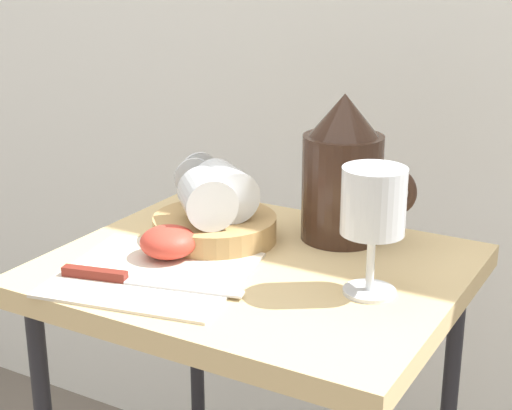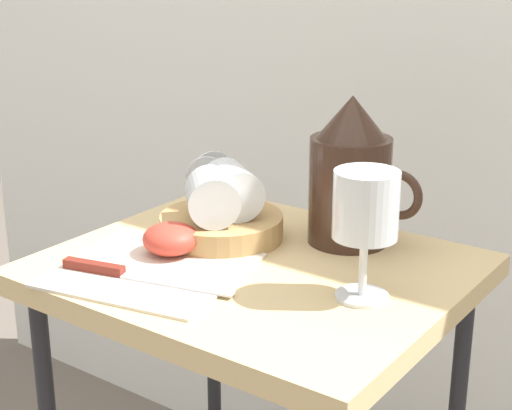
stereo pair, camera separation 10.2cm
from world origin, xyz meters
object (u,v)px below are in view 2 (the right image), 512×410
object	(u,v)px
wine_glass_upright	(366,212)
wine_glass_tipped_near	(231,189)
knife	(121,273)
pitcher	(350,185)
basket_tray	(221,227)
wine_glass_tipped_far	(212,196)
apple_half_left	(171,239)
table	(256,317)

from	to	relation	value
wine_glass_upright	wine_glass_tipped_near	bearing A→B (deg)	163.43
wine_glass_tipped_near	knife	distance (m)	0.21
pitcher	wine_glass_upright	distance (m)	0.19
basket_tray	pitcher	distance (m)	0.19
basket_tray	wine_glass_upright	bearing A→B (deg)	-13.07
knife	wine_glass_tipped_far	bearing A→B (deg)	84.10
wine_glass_upright	wine_glass_tipped_near	size ratio (longest dim) A/B	0.99
pitcher	apple_half_left	world-z (taller)	pitcher
pitcher	wine_glass_upright	bearing A→B (deg)	-55.79
pitcher	knife	xyz separation A→B (m)	(-0.17, -0.28, -0.07)
table	basket_tray	xyz separation A→B (m)	(-0.09, 0.04, 0.10)
pitcher	wine_glass_tipped_far	size ratio (longest dim) A/B	1.40
table	apple_half_left	size ratio (longest dim) A/B	9.32
pitcher	knife	bearing A→B (deg)	-120.72
wine_glass_upright	wine_glass_tipped_near	world-z (taller)	wine_glass_upright
table	wine_glass_upright	size ratio (longest dim) A/B	4.53
knife	table	bearing A→B (deg)	52.92
knife	basket_tray	bearing A→B (deg)	85.50
wine_glass_upright	pitcher	bearing A→B (deg)	124.21
wine_glass_upright	knife	xyz separation A→B (m)	(-0.27, -0.13, -0.10)
table	apple_half_left	xyz separation A→B (m)	(-0.11, -0.05, 0.10)
basket_tray	wine_glass_tipped_far	distance (m)	0.06
table	wine_glass_upright	world-z (taller)	wine_glass_upright
pitcher	wine_glass_tipped_near	world-z (taller)	pitcher
pitcher	knife	distance (m)	0.33
wine_glass_tipped_far	knife	distance (m)	0.17
basket_tray	wine_glass_tipped_far	xyz separation A→B (m)	(0.00, -0.02, 0.05)
table	wine_glass_tipped_near	size ratio (longest dim) A/B	4.47
basket_tray	pitcher	xyz separation A→B (m)	(0.15, 0.09, 0.07)
apple_half_left	knife	xyz separation A→B (m)	(-0.00, -0.09, -0.02)
table	pitcher	size ratio (longest dim) A/B	3.41
basket_tray	wine_glass_tipped_far	world-z (taller)	wine_glass_tipped_far
pitcher	apple_half_left	bearing A→B (deg)	-131.62
table	wine_glass_tipped_far	world-z (taller)	wine_glass_tipped_far
basket_tray	knife	xyz separation A→B (m)	(-0.01, -0.19, -0.01)
wine_glass_upright	basket_tray	bearing A→B (deg)	166.93
wine_glass_tipped_far	knife	bearing A→B (deg)	-95.90
wine_glass_tipped_near	apple_half_left	size ratio (longest dim) A/B	2.09
basket_tray	wine_glass_tipped_near	size ratio (longest dim) A/B	1.10
wine_glass_tipped_near	knife	xyz separation A→B (m)	(-0.02, -0.20, -0.06)
pitcher	wine_glass_upright	size ratio (longest dim) A/B	1.33
table	wine_glass_tipped_near	bearing A→B (deg)	145.36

